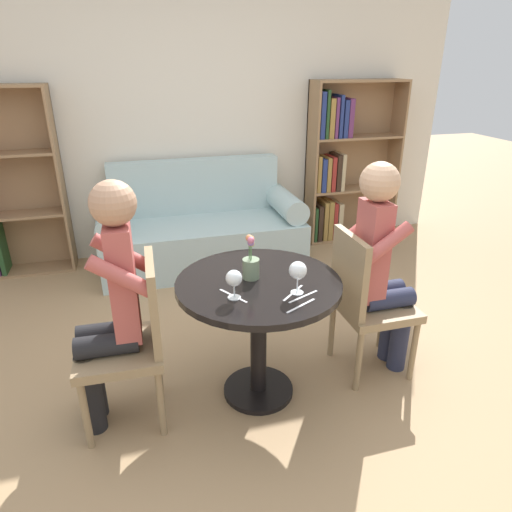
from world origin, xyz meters
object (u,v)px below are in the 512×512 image
object	(u,v)px
couch	(202,231)
flower_vase	(251,263)
chair_left	(133,337)
wine_glass_left	(234,279)
chair_right	(365,298)
person_right	(382,265)
wine_glass_right	(298,271)
bookshelf_right	(340,166)
person_left	(110,303)

from	to	relation	value
couch	flower_vase	world-z (taller)	flower_vase
chair_left	wine_glass_left	world-z (taller)	chair_left
chair_right	flower_vase	distance (m)	0.75
couch	person_right	distance (m)	2.04
wine_glass_left	wine_glass_right	distance (m)	0.31
flower_vase	wine_glass_right	bearing A→B (deg)	-51.73
bookshelf_right	person_right	bearing A→B (deg)	-109.29
person_left	person_right	size ratio (longest dim) A/B	1.00
chair_right	chair_left	bearing A→B (deg)	91.51
chair_left	wine_glass_left	xyz separation A→B (m)	(0.49, -0.14, 0.32)
person_left	chair_left	bearing A→B (deg)	88.65
couch	bookshelf_right	world-z (taller)	bookshelf_right
couch	flower_vase	bearing A→B (deg)	-90.89
flower_vase	person_left	bearing A→B (deg)	-176.87
chair_right	person_left	world-z (taller)	person_left
chair_right	person_right	world-z (taller)	person_right
bookshelf_right	person_right	xyz separation A→B (m)	(-0.74, -2.13, -0.07)
person_left	bookshelf_right	bearing A→B (deg)	136.07
chair_left	flower_vase	size ratio (longest dim) A/B	3.74
bookshelf_right	chair_right	size ratio (longest dim) A/B	1.77
chair_right	flower_vase	world-z (taller)	flower_vase
chair_right	person_right	bearing A→B (deg)	-89.82
person_left	wine_glass_left	distance (m)	0.61
wine_glass_left	wine_glass_right	size ratio (longest dim) A/B	0.87
bookshelf_right	chair_left	world-z (taller)	bookshelf_right
wine_glass_left	bookshelf_right	bearing A→B (deg)	54.50
wine_glass_right	flower_vase	size ratio (longest dim) A/B	0.69
couch	wine_glass_right	world-z (taller)	couch
chair_left	person_right	xyz separation A→B (m)	(1.40, 0.04, 0.20)
flower_vase	couch	bearing A→B (deg)	89.11
bookshelf_right	flower_vase	size ratio (longest dim) A/B	6.61
chair_right	person_right	size ratio (longest dim) A/B	0.70
bookshelf_right	chair_right	bearing A→B (deg)	-111.29
bookshelf_right	flower_vase	bearing A→B (deg)	-125.49
person_left	wine_glass_right	distance (m)	0.92
person_right	person_left	bearing A→B (deg)	91.15
person_left	person_right	bearing A→B (deg)	93.32
chair_right	bookshelf_right	bearing A→B (deg)	-21.55
wine_glass_right	flower_vase	distance (m)	0.28
person_right	wine_glass_left	world-z (taller)	person_right
chair_right	person_right	distance (m)	0.22
couch	wine_glass_left	world-z (taller)	couch
bookshelf_right	wine_glass_left	world-z (taller)	bookshelf_right
chair_left	person_right	distance (m)	1.41
couch	flower_vase	xyz separation A→B (m)	(-0.03, -1.86, 0.50)
chair_left	person_left	world-z (taller)	person_left
person_left	person_right	world-z (taller)	person_left
couch	bookshelf_right	bearing A→B (deg)	10.14
chair_right	couch	bearing A→B (deg)	19.17
person_left	chair_right	bearing A→B (deg)	93.37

